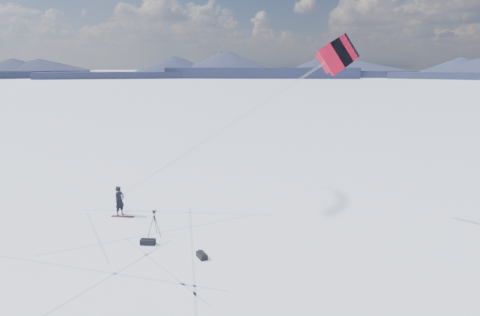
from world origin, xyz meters
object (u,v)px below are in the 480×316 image
Objects in this scene: tripod at (154,219)px; gear_bag_b at (202,255)px; snowkiter at (121,215)px; snowboard at (123,217)px; gear_bag_a at (148,242)px.

gear_bag_b is (3.68, -0.71, -0.78)m from tripod.
snowkiter is 4.13m from tripod.
snowboard is (0.28, -0.09, 0.02)m from snowkiter.
gear_bag_b is at bearing -22.16° from gear_bag_a.
snowkiter is at bearing 136.99° from snowboard.
snowboard is at bearing -107.52° from snowkiter.
tripod reaches higher than gear_bag_b.
tripod is at bearing -161.75° from gear_bag_b.
snowkiter reaches higher than gear_bag_a.
gear_bag_a reaches higher than snowboard.
snowkiter reaches higher than snowboard.
snowboard is at bearing -163.77° from gear_bag_b.
snowkiter is at bearing 127.18° from gear_bag_a.
snowboard is 0.98× the size of tripod.
gear_bag_a reaches higher than gear_bag_b.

